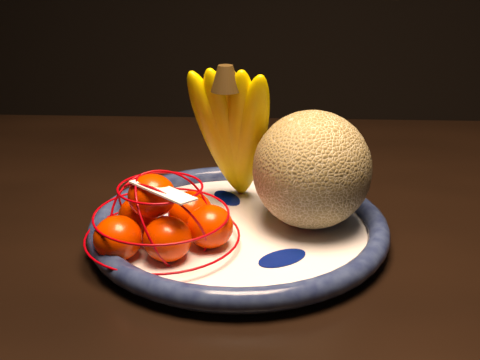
# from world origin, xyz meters

# --- Properties ---
(dining_table) EXTENTS (1.50, 1.00, 0.71)m
(dining_table) POSITION_xyz_m (0.01, 0.12, 0.63)
(dining_table) COLOR black
(dining_table) RESTS_ON ground
(fruit_bowl) EXTENTS (0.35, 0.35, 0.03)m
(fruit_bowl) POSITION_xyz_m (0.11, 0.02, 0.72)
(fruit_bowl) COLOR white
(fruit_bowl) RESTS_ON dining_table
(cantaloupe) EXTENTS (0.14, 0.14, 0.14)m
(cantaloupe) POSITION_xyz_m (0.19, 0.05, 0.79)
(cantaloupe) COLOR olive
(cantaloupe) RESTS_ON fruit_bowl
(banana_bunch) EXTENTS (0.13, 0.13, 0.20)m
(banana_bunch) POSITION_xyz_m (0.09, 0.09, 0.82)
(banana_bunch) COLOR #E3BF00
(banana_bunch) RESTS_ON fruit_bowl
(mandarin_bag) EXTENTS (0.22, 0.22, 0.11)m
(mandarin_bag) POSITION_xyz_m (0.03, -0.04, 0.75)
(mandarin_bag) COLOR #F62800
(mandarin_bag) RESTS_ON fruit_bowl
(price_tag) EXTENTS (0.08, 0.06, 0.01)m
(price_tag) POSITION_xyz_m (0.04, -0.05, 0.80)
(price_tag) COLOR white
(price_tag) RESTS_ON mandarin_bag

